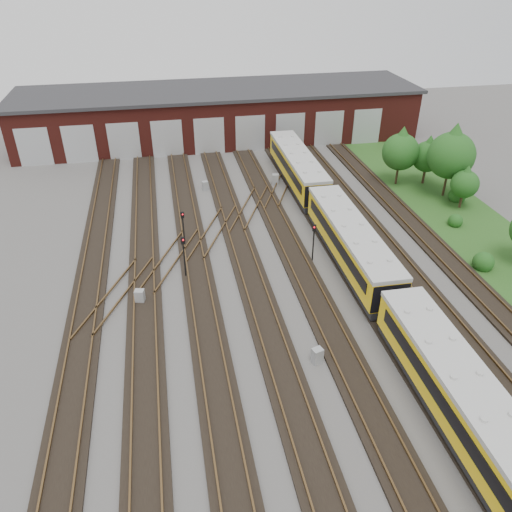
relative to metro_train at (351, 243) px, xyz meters
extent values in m
plane|color=#494744|center=(-6.00, -7.02, -1.93)|extent=(120.00, 120.00, 0.00)
cube|color=black|center=(-20.00, -7.02, -1.84)|extent=(2.40, 70.00, 0.18)
cube|color=brown|center=(-20.72, -7.02, -1.67)|extent=(0.10, 70.00, 0.15)
cube|color=brown|center=(-19.28, -7.02, -1.67)|extent=(0.10, 70.00, 0.15)
cube|color=black|center=(-16.00, -7.02, -1.84)|extent=(2.40, 70.00, 0.18)
cube|color=brown|center=(-16.72, -7.02, -1.67)|extent=(0.10, 70.00, 0.15)
cube|color=brown|center=(-15.28, -7.02, -1.67)|extent=(0.10, 70.00, 0.15)
cube|color=black|center=(-12.00, -7.02, -1.84)|extent=(2.40, 70.00, 0.18)
cube|color=brown|center=(-12.72, -7.02, -1.67)|extent=(0.10, 70.00, 0.15)
cube|color=brown|center=(-11.28, -7.02, -1.67)|extent=(0.10, 70.00, 0.15)
cube|color=black|center=(-8.00, -7.02, -1.84)|extent=(2.40, 70.00, 0.18)
cube|color=brown|center=(-8.72, -7.02, -1.67)|extent=(0.10, 70.00, 0.15)
cube|color=brown|center=(-7.28, -7.02, -1.67)|extent=(0.10, 70.00, 0.15)
cube|color=black|center=(-4.00, -7.02, -1.84)|extent=(2.40, 70.00, 0.18)
cube|color=brown|center=(-4.72, -7.02, -1.67)|extent=(0.10, 70.00, 0.15)
cube|color=brown|center=(-3.28, -7.02, -1.67)|extent=(0.10, 70.00, 0.15)
cube|color=black|center=(0.00, -7.02, -1.84)|extent=(2.40, 70.00, 0.18)
cube|color=brown|center=(-0.72, -7.02, -1.67)|extent=(0.10, 70.00, 0.15)
cube|color=brown|center=(0.72, -7.02, -1.67)|extent=(0.10, 70.00, 0.15)
cube|color=black|center=(4.00, -7.02, -1.84)|extent=(2.40, 70.00, 0.18)
cube|color=brown|center=(3.28, -7.02, -1.67)|extent=(0.10, 70.00, 0.15)
cube|color=brown|center=(4.72, -7.02, -1.67)|extent=(0.10, 70.00, 0.15)
cube|color=black|center=(8.00, -7.02, -1.84)|extent=(2.40, 70.00, 0.18)
cube|color=brown|center=(7.28, -7.02, -1.67)|extent=(0.10, 70.00, 0.15)
cube|color=brown|center=(8.72, -7.02, -1.67)|extent=(0.10, 70.00, 0.15)
cube|color=brown|center=(-14.00, 2.98, -1.67)|extent=(5.40, 9.62, 0.15)
cube|color=brown|center=(-10.00, 6.98, -1.67)|extent=(5.40, 9.62, 0.15)
cube|color=brown|center=(-6.00, 10.98, -1.67)|extent=(5.40, 9.62, 0.15)
cube|color=brown|center=(-18.00, -1.02, -1.67)|extent=(5.40, 9.62, 0.15)
cube|color=brown|center=(-2.00, 14.98, -1.67)|extent=(5.40, 9.62, 0.15)
cube|color=#551A15|center=(-6.00, 32.98, 1.07)|extent=(50.00, 12.00, 6.00)
cube|color=#2B2B2D|center=(-6.00, 32.98, 4.22)|extent=(51.00, 12.50, 0.40)
cube|color=#AEB1B4|center=(-28.00, 26.96, 0.27)|extent=(3.60, 0.12, 4.40)
cube|color=#AEB1B4|center=(-23.00, 26.96, 0.27)|extent=(3.60, 0.12, 4.40)
cube|color=#AEB1B4|center=(-18.00, 26.96, 0.27)|extent=(3.60, 0.12, 4.40)
cube|color=#AEB1B4|center=(-13.00, 26.96, 0.27)|extent=(3.60, 0.12, 4.40)
cube|color=#AEB1B4|center=(-8.00, 26.96, 0.27)|extent=(3.60, 0.12, 4.40)
cube|color=#AEB1B4|center=(-3.00, 26.96, 0.27)|extent=(3.60, 0.12, 4.40)
cube|color=#AEB1B4|center=(2.00, 26.96, 0.27)|extent=(3.60, 0.12, 4.40)
cube|color=#AEB1B4|center=(7.00, 26.96, 0.27)|extent=(3.60, 0.12, 4.40)
cube|color=#AEB1B4|center=(12.00, 26.96, 0.27)|extent=(3.60, 0.12, 4.40)
cube|color=#1E4717|center=(13.00, 2.98, -1.90)|extent=(8.00, 55.00, 0.05)
cube|color=black|center=(0.00, -16.00, -1.29)|extent=(2.46, 15.10, 0.60)
cube|color=#E0A80C|center=(0.00, -16.00, 0.11)|extent=(2.76, 15.10, 2.21)
cube|color=#B6B6B2|center=(0.00, -16.00, 1.37)|extent=(2.86, 15.10, 0.30)
cube|color=black|center=(-1.33, -15.99, 0.36)|extent=(0.19, 13.27, 0.85)
cube|color=black|center=(1.33, -16.01, 0.36)|extent=(0.19, 13.27, 0.85)
cube|color=black|center=(0.00, 0.00, -1.29)|extent=(2.46, 15.10, 0.60)
cube|color=#E0A80C|center=(0.00, 0.00, 0.11)|extent=(2.76, 15.10, 2.21)
cube|color=#B6B6B2|center=(0.00, 0.00, 1.37)|extent=(2.86, 15.10, 0.30)
cube|color=black|center=(-1.33, 0.01, 0.36)|extent=(0.19, 13.27, 0.85)
cube|color=black|center=(1.33, -0.01, 0.36)|extent=(0.19, 13.27, 0.85)
cube|color=black|center=(0.00, 16.00, -1.29)|extent=(2.46, 15.10, 0.60)
cube|color=#E0A80C|center=(0.00, 16.00, 0.11)|extent=(2.76, 15.10, 2.21)
cube|color=#B6B6B2|center=(0.00, 16.00, 1.37)|extent=(2.86, 15.10, 0.30)
cube|color=black|center=(-1.33, 16.01, 0.36)|extent=(0.19, 13.27, 0.85)
cube|color=black|center=(1.33, 15.99, 0.36)|extent=(0.19, 13.27, 0.85)
cylinder|color=black|center=(-12.62, 5.51, -0.65)|extent=(0.11, 0.11, 2.55)
cube|color=black|center=(-12.62, 5.51, 0.88)|extent=(0.29, 0.22, 0.53)
sphere|color=red|center=(-12.62, 5.40, 0.99)|extent=(0.13, 0.13, 0.13)
cylinder|color=black|center=(-12.89, 0.50, -0.44)|extent=(0.11, 0.11, 2.97)
cube|color=black|center=(-12.89, 0.50, 1.32)|extent=(0.31, 0.23, 0.56)
sphere|color=red|center=(-12.89, 0.39, 1.43)|extent=(0.13, 0.13, 0.13)
cylinder|color=black|center=(-0.78, 10.81, -0.73)|extent=(0.09, 0.09, 2.38)
cube|color=black|center=(-0.78, 10.81, 0.69)|extent=(0.25, 0.18, 0.46)
sphere|color=red|center=(-0.78, 10.72, 0.78)|extent=(0.11, 0.11, 0.11)
cylinder|color=black|center=(-2.77, 0.84, -0.53)|extent=(0.11, 0.11, 2.80)
cube|color=black|center=(-2.77, 0.84, 1.15)|extent=(0.32, 0.26, 0.55)
sphere|color=red|center=(-2.77, 0.72, 1.26)|extent=(0.13, 0.13, 0.13)
cube|color=#929596|center=(-16.29, -2.09, -1.39)|extent=(0.75, 0.67, 1.07)
cube|color=#929596|center=(-9.72, 16.39, -1.45)|extent=(0.67, 0.60, 0.95)
cube|color=#929596|center=(-5.75, -10.22, -1.41)|extent=(0.75, 0.68, 1.03)
cube|color=#929596|center=(-2.23, 16.44, -1.36)|extent=(0.80, 0.72, 1.13)
cube|color=#929596|center=(2.82, 11.81, -1.40)|extent=(0.72, 0.64, 1.05)
cylinder|color=#362718|center=(10.40, 14.06, -0.96)|extent=(0.24, 0.24, 1.94)
sphere|color=#164B15|center=(10.40, 14.06, 1.63)|extent=(3.78, 3.78, 3.78)
cone|color=#164B15|center=(10.40, 14.06, 2.98)|extent=(3.24, 3.24, 2.70)
cylinder|color=#362718|center=(13.29, 13.63, -1.10)|extent=(0.27, 0.27, 1.65)
sphere|color=#164B15|center=(13.29, 13.63, 1.09)|extent=(3.20, 3.20, 3.20)
cone|color=#164B15|center=(13.29, 13.63, 2.24)|extent=(2.74, 2.74, 2.29)
cylinder|color=#362718|center=(13.85, 10.36, -0.76)|extent=(0.24, 0.24, 2.34)
sphere|color=#164B15|center=(13.85, 10.36, 2.36)|extent=(4.54, 4.54, 4.54)
cone|color=#164B15|center=(13.85, 10.36, 3.98)|extent=(3.89, 3.89, 3.24)
cylinder|color=#362718|center=(14.04, 7.50, -1.25)|extent=(0.25, 0.25, 1.35)
sphere|color=#164B15|center=(14.04, 7.50, 0.56)|extent=(2.63, 2.63, 2.63)
cone|color=#164B15|center=(14.04, 7.50, 1.50)|extent=(2.26, 2.26, 1.88)
sphere|color=#164B15|center=(10.07, -2.66, -1.11)|extent=(1.64, 1.64, 1.64)
sphere|color=#164B15|center=(11.68, 4.26, -1.28)|extent=(1.30, 1.30, 1.30)
sphere|color=#164B15|center=(14.59, 9.01, -1.06)|extent=(1.73, 1.73, 1.73)
camera|label=1|loc=(-13.66, -31.52, 19.55)|focal=35.00mm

